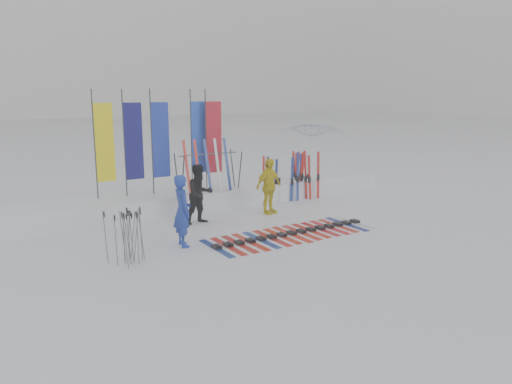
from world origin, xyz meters
TOP-DOWN VIEW (x-y plane):
  - ground at (0.00, 0.00)m, footprint 120.00×120.00m
  - snow_bank at (0.00, 4.60)m, footprint 14.00×1.60m
  - person_blue at (-2.23, 1.10)m, footprint 0.50×0.69m
  - person_black at (-0.95, 2.79)m, footprint 0.90×0.74m
  - person_yellow at (1.36, 2.71)m, footprint 1.08×0.64m
  - tent_canopy at (5.17, 5.43)m, footprint 3.44×3.48m
  - ski_row at (0.60, 0.46)m, footprint 4.67×1.70m
  - pole_cluster at (-3.74, 0.60)m, footprint 0.85×0.69m
  - feather_flags at (-1.20, 4.78)m, footprint 4.06×0.27m
  - ski_rack at (0.06, 4.20)m, footprint 2.04×0.80m
  - upright_skis at (3.42, 4.14)m, footprint 1.72×1.19m

SIDE VIEW (x-z plane):
  - ground at x=0.00m, z-range 0.00..0.00m
  - ski_row at x=0.60m, z-range 0.00..0.07m
  - snow_bank at x=0.00m, z-range 0.00..0.60m
  - pole_cluster at x=-3.74m, z-range -0.03..1.22m
  - upright_skis at x=3.42m, z-range -0.06..1.63m
  - person_black at x=-0.95m, z-range 0.00..1.71m
  - person_yellow at x=1.36m, z-range 0.00..1.73m
  - person_blue at x=-2.23m, z-range 0.00..1.78m
  - tent_canopy at x=5.17m, z-range 0.00..2.58m
  - ski_rack at x=0.06m, z-range 0.77..2.00m
  - feather_flags at x=-1.20m, z-range 0.64..3.84m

